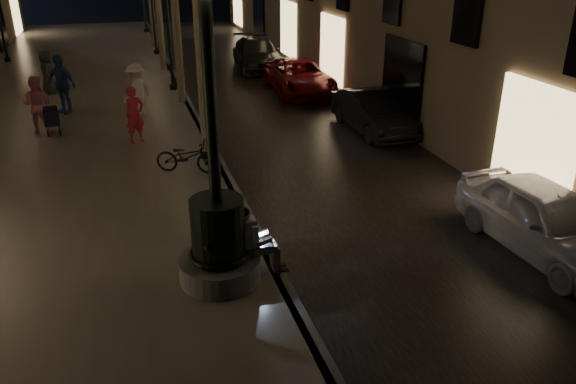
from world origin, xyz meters
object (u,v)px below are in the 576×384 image
object	(u,v)px
lamp_curb_b	(167,9)
pedestrian_blue	(61,84)
lamp_curb_a	(198,43)
pedestrian_pink	(37,104)
pedestrian_white	(137,90)
car_front	(545,219)
fountain_lamppost	(218,226)
bicycle	(187,157)
car_second	(372,112)
car_third	(299,77)
car_rear	(257,54)
pedestrian_red	(135,115)
seated_man_laptop	(254,238)
pedestrian_dark	(47,72)
stroller	(51,117)

from	to	relation	value
lamp_curb_b	pedestrian_blue	world-z (taller)	lamp_curb_b
lamp_curb_a	lamp_curb_b	size ratio (longest dim) A/B	1.00
pedestrian_pink	pedestrian_white	bearing A→B (deg)	-144.86
lamp_curb_b	car_front	world-z (taller)	lamp_curb_b
fountain_lamppost	bicycle	distance (m)	5.12
pedestrian_pink	car_front	bearing A→B (deg)	150.85
fountain_lamppost	lamp_curb_b	size ratio (longest dim) A/B	1.08
fountain_lamppost	lamp_curb_a	bearing A→B (deg)	83.35
car_second	bicycle	world-z (taller)	car_second
car_third	pedestrian_blue	world-z (taller)	pedestrian_blue
car_rear	bicycle	xyz separation A→B (m)	(-4.96, -12.75, -0.08)
pedestrian_red	pedestrian_blue	xyz separation A→B (m)	(-2.18, 3.85, 0.17)
seated_man_laptop	pedestrian_white	world-z (taller)	pedestrian_white
pedestrian_dark	pedestrian_red	bearing A→B (deg)	-159.79
seated_man_laptop	bicycle	world-z (taller)	seated_man_laptop
stroller	car_second	size ratio (longest dim) A/B	0.27
lamp_curb_a	car_third	size ratio (longest dim) A/B	1.04
lamp_curb_b	pedestrian_white	xyz separation A→B (m)	(-1.48, -3.36, -2.17)
lamp_curb_b	car_rear	world-z (taller)	lamp_curb_b
seated_man_laptop	car_rear	bearing A→B (deg)	75.98
lamp_curb_b	stroller	world-z (taller)	lamp_curb_b
car_rear	pedestrian_red	size ratio (longest dim) A/B	2.94
fountain_lamppost	seated_man_laptop	bearing A→B (deg)	-0.00
car_rear	bicycle	size ratio (longest dim) A/B	3.04
car_rear	pedestrian_red	xyz separation A→B (m)	(-6.05, -9.98, 0.32)
car_front	pedestrian_pink	world-z (taller)	pedestrian_pink
fountain_lamppost	car_front	distance (m)	6.24
lamp_curb_a	car_front	world-z (taller)	lamp_curb_a
pedestrian_white	pedestrian_blue	size ratio (longest dim) A/B	0.88
car_second	pedestrian_red	bearing A→B (deg)	174.85
pedestrian_pink	pedestrian_blue	bearing A→B (deg)	-89.10
car_front	pedestrian_dark	xyz separation A→B (m)	(-10.09, 15.22, 0.32)
pedestrian_blue	stroller	bearing A→B (deg)	-53.95
car_rear	pedestrian_white	bearing A→B (deg)	-124.43
pedestrian_red	bicycle	xyz separation A→B (m)	(1.09, -2.76, -0.40)
car_rear	pedestrian_blue	bearing A→B (deg)	-138.62
car_second	pedestrian_dark	world-z (taller)	pedestrian_dark
lamp_curb_b	pedestrian_red	distance (m)	6.76
seated_man_laptop	stroller	distance (m)	10.21
pedestrian_blue	bicycle	xyz separation A→B (m)	(3.27, -6.61, -0.57)
lamp_curb_a	car_third	bearing A→B (deg)	54.63
pedestrian_dark	bicycle	bearing A→B (deg)	-160.17
car_rear	stroller	bearing A→B (deg)	-130.36
car_rear	pedestrian_blue	size ratio (longest dim) A/B	2.44
car_second	pedestrian_pink	distance (m)	10.21
stroller	pedestrian_blue	xyz separation A→B (m)	(0.22, 2.30, 0.46)
stroller	car_second	distance (m)	9.80
pedestrian_dark	lamp_curb_a	bearing A→B (deg)	-154.92
fountain_lamppost	pedestrian_white	xyz separation A→B (m)	(-0.78, 10.64, -0.15)
car_front	lamp_curb_a	bearing A→B (deg)	127.68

